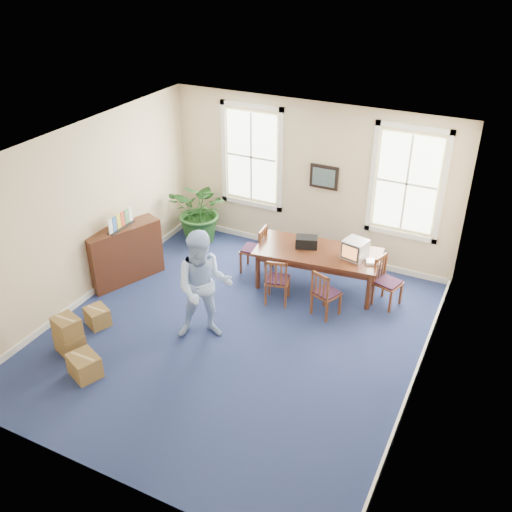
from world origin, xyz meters
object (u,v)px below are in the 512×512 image
at_px(chair_near_left, 278,279).
at_px(cardboard_boxes, 80,334).
at_px(man, 204,286).
at_px(credenza, 124,253).
at_px(potted_plant, 202,211).
at_px(crt_tv, 355,249).
at_px(conference_table, 317,269).

bearing_deg(chair_near_left, cardboard_boxes, 36.51).
height_order(man, credenza, man).
bearing_deg(potted_plant, chair_near_left, -30.19).
height_order(man, cardboard_boxes, man).
bearing_deg(crt_tv, chair_near_left, -130.88).
relative_size(conference_table, man, 1.18).
distance_m(chair_near_left, man, 1.67).
height_order(crt_tv, credenza, credenza).
height_order(conference_table, crt_tv, crt_tv).
height_order(crt_tv, chair_near_left, crt_tv).
height_order(credenza, cardboard_boxes, credenza).
distance_m(man, cardboard_boxes, 2.11).
bearing_deg(conference_table, chair_near_left, -127.59).
bearing_deg(crt_tv, potted_plant, -176.19).
distance_m(conference_table, credenza, 3.70).
xyz_separation_m(man, potted_plant, (-1.78, 2.88, -0.25)).
bearing_deg(man, credenza, 130.60).
bearing_deg(chair_near_left, man, 51.64).
bearing_deg(chair_near_left, credenza, -2.47).
relative_size(man, cardboard_boxes, 1.62).
height_order(crt_tv, cardboard_boxes, crt_tv).
xyz_separation_m(crt_tv, chair_near_left, (-1.15, -0.83, -0.49)).
xyz_separation_m(crt_tv, cardboard_boxes, (-3.37, -3.55, -0.62)).
distance_m(man, credenza, 2.48).
xyz_separation_m(conference_table, man, (-1.12, -2.24, 0.58)).
height_order(potted_plant, cardboard_boxes, potted_plant).
xyz_separation_m(potted_plant, cardboard_boxes, (0.21, -4.14, -0.38)).
xyz_separation_m(conference_table, credenza, (-3.42, -1.39, 0.19)).
xyz_separation_m(conference_table, crt_tv, (0.68, 0.05, 0.57)).
distance_m(chair_near_left, cardboard_boxes, 3.51).
bearing_deg(man, crt_tv, 22.66).
bearing_deg(cardboard_boxes, potted_plant, 92.95).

